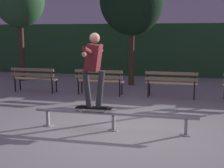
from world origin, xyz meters
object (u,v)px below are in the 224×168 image
object	(u,v)px
skateboard	(94,108)
tree_far_left	(19,1)
park_bench_leftmost	(34,77)
park_bench_left_center	(99,79)
tree_behind_benches	(132,0)
skateboarder	(94,64)
grind_rail	(113,117)
park_bench_right_center	(171,81)

from	to	relation	value
skateboard	tree_far_left	xyz separation A→B (m)	(-4.93, 6.04, 2.91)
park_bench_leftmost	park_bench_left_center	world-z (taller)	same
tree_behind_benches	tree_far_left	distance (m)	4.77
skateboarder	park_bench_leftmost	distance (m)	4.86
park_bench_left_center	tree_far_left	size ratio (longest dim) A/B	0.36
skateboarder	tree_behind_benches	world-z (taller)	tree_behind_benches
grind_rail	park_bench_leftmost	bearing A→B (deg)	134.94
skateboard	park_bench_right_center	bearing A→B (deg)	67.71
grind_rail	park_bench_left_center	bearing A→B (deg)	109.44
skateboard	skateboarder	distance (m)	0.94
park_bench_leftmost	tree_behind_benches	distance (m)	4.67
park_bench_left_center	tree_far_left	world-z (taller)	tree_far_left
skateboarder	grind_rail	bearing A→B (deg)	-0.01
tree_far_left	skateboarder	bearing A→B (deg)	-50.72
grind_rail	tree_far_left	bearing A→B (deg)	131.58
tree_far_left	skateboard	bearing A→B (deg)	-50.74
skateboard	park_bench_left_center	distance (m)	3.69
park_bench_right_center	tree_behind_benches	size ratio (longest dim) A/B	0.35
skateboard	park_bench_leftmost	distance (m)	4.79
skateboard	park_bench_right_center	xyz separation A→B (m)	(1.47, 3.59, 0.08)
park_bench_leftmost	grind_rail	bearing A→B (deg)	-45.06
skateboarder	park_bench_right_center	size ratio (longest dim) A/B	0.97
tree_far_left	grind_rail	bearing A→B (deg)	-48.42
tree_behind_benches	tree_far_left	bearing A→B (deg)	178.15
grind_rail	tree_far_left	distance (m)	8.63
park_bench_left_center	park_bench_right_center	size ratio (longest dim) A/B	1.00
skateboarder	tree_far_left	size ratio (longest dim) A/B	0.34
grind_rail	park_bench_left_center	size ratio (longest dim) A/B	2.15
park_bench_leftmost	park_bench_right_center	size ratio (longest dim) A/B	1.00
skateboard	tree_far_left	world-z (taller)	tree_far_left
grind_rail	tree_far_left	size ratio (longest dim) A/B	0.77
tree_behind_benches	tree_far_left	size ratio (longest dim) A/B	1.03
tree_behind_benches	park_bench_left_center	bearing A→B (deg)	-106.61
skateboard	park_bench_leftmost	world-z (taller)	park_bench_leftmost
skateboard	park_bench_left_center	xyz separation A→B (m)	(-0.85, 3.59, 0.08)
skateboard	skateboarder	xyz separation A→B (m)	(0.00, 0.00, 0.94)
skateboard	park_bench_leftmost	bearing A→B (deg)	131.36
skateboarder	tree_far_left	xyz separation A→B (m)	(-4.94, 6.04, 1.97)
park_bench_left_center	tree_far_left	xyz separation A→B (m)	(-4.09, 2.44, 2.82)
grind_rail	skateboard	size ratio (longest dim) A/B	4.43
grind_rail	park_bench_leftmost	size ratio (longest dim) A/B	2.15
grind_rail	tree_behind_benches	bearing A→B (deg)	95.68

